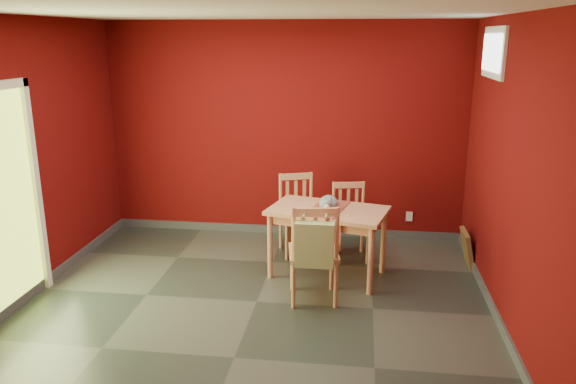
# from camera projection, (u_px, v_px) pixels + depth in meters

# --- Properties ---
(ground) EXTENTS (4.50, 4.50, 0.00)m
(ground) POSITION_uv_depth(u_px,v_px,m) (257.00, 302.00, 5.49)
(ground) COLOR #2D342D
(ground) RESTS_ON ground
(room_shell) EXTENTS (4.50, 4.50, 4.50)m
(room_shell) POSITION_uv_depth(u_px,v_px,m) (257.00, 297.00, 5.48)
(room_shell) COLOR #550808
(room_shell) RESTS_ON ground
(doorway) EXTENTS (0.06, 1.01, 2.13)m
(doorway) POSITION_uv_depth(u_px,v_px,m) (5.00, 194.00, 5.08)
(doorway) COLOR #B7D838
(doorway) RESTS_ON ground
(window) EXTENTS (0.05, 0.90, 0.50)m
(window) POSITION_uv_depth(u_px,v_px,m) (494.00, 53.00, 5.53)
(window) COLOR white
(window) RESTS_ON room_shell
(outlet_plate) EXTENTS (0.08, 0.02, 0.12)m
(outlet_plate) POSITION_uv_depth(u_px,v_px,m) (409.00, 216.00, 7.11)
(outlet_plate) COLOR silver
(outlet_plate) RESTS_ON room_shell
(dining_table) EXTENTS (1.34, 0.98, 0.75)m
(dining_table) POSITION_uv_depth(u_px,v_px,m) (328.00, 217.00, 5.92)
(dining_table) COLOR tan
(dining_table) RESTS_ON ground
(table_runner) EXTENTS (0.47, 0.73, 0.34)m
(table_runner) POSITION_uv_depth(u_px,v_px,m) (327.00, 217.00, 5.81)
(table_runner) COLOR brown
(table_runner) RESTS_ON dining_table
(chair_far_left) EXTENTS (0.56, 0.56, 0.94)m
(chair_far_left) POSITION_uv_depth(u_px,v_px,m) (298.00, 213.00, 6.64)
(chair_far_left) COLOR tan
(chair_far_left) RESTS_ON ground
(chair_far_right) EXTENTS (0.48, 0.48, 0.87)m
(chair_far_right) POSITION_uv_depth(u_px,v_px,m) (350.00, 220.00, 6.49)
(chair_far_right) COLOR tan
(chair_far_right) RESTS_ON ground
(chair_near) EXTENTS (0.54, 0.54, 1.00)m
(chair_near) POSITION_uv_depth(u_px,v_px,m) (314.00, 252.00, 5.38)
(chair_near) COLOR tan
(chair_near) RESTS_ON ground
(tote_bag) EXTENTS (0.36, 0.21, 0.49)m
(tote_bag) POSITION_uv_depth(u_px,v_px,m) (314.00, 245.00, 5.11)
(tote_bag) COLOR #95AA6D
(tote_bag) RESTS_ON chair_near
(cat) EXTENTS (0.24, 0.42, 0.20)m
(cat) POSITION_uv_depth(u_px,v_px,m) (328.00, 200.00, 5.85)
(cat) COLOR slate
(cat) RESTS_ON table_runner
(picture_frame) EXTENTS (0.14, 0.40, 0.40)m
(picture_frame) POSITION_uv_depth(u_px,v_px,m) (467.00, 248.00, 6.33)
(picture_frame) COLOR brown
(picture_frame) RESTS_ON ground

